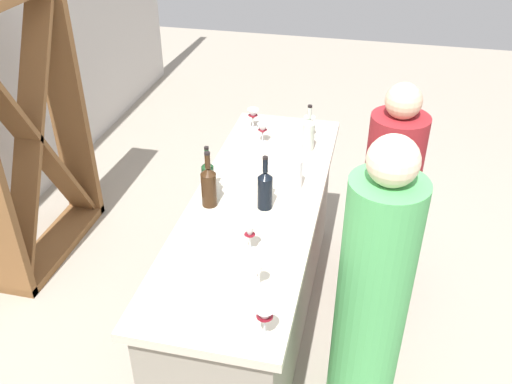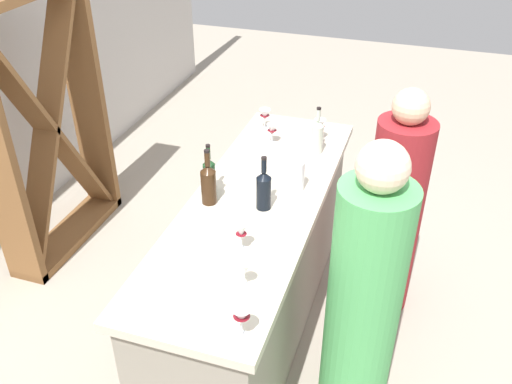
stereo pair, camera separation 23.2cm
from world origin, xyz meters
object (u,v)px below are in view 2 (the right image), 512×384
at_px(wine_bottle_second_right_clear_pale, 317,136).
at_px(wine_glass_far_right, 265,115).
at_px(wine_bottle_leftmost_amber_brown, 209,183).
at_px(wine_bottle_center_olive_green, 209,175).
at_px(wine_glass_far_left, 241,232).
at_px(person_center_guest, 363,303).
at_px(wine_glass_near_center, 320,125).
at_px(wine_glass_near_right, 244,270).
at_px(water_pitcher, 296,175).
at_px(wine_glass_far_center, 272,130).
at_px(person_left_guest, 394,214).
at_px(wine_rack, 47,129).
at_px(wine_glass_near_left, 242,316).
at_px(wine_bottle_second_left_near_black, 264,189).

distance_m(wine_bottle_second_right_clear_pale, wine_glass_far_right, 0.46).
height_order(wine_bottle_leftmost_amber_brown, wine_bottle_center_olive_green, wine_bottle_leftmost_amber_brown).
bearing_deg(wine_glass_far_left, person_center_guest, -87.34).
height_order(wine_glass_near_center, wine_glass_near_right, wine_glass_near_center).
bearing_deg(water_pitcher, wine_glass_far_center, 30.43).
bearing_deg(person_left_guest, wine_glass_near_center, -31.54).
xyz_separation_m(wine_glass_near_right, water_pitcher, (0.86, -0.01, -0.01)).
xyz_separation_m(wine_bottle_leftmost_amber_brown, person_left_guest, (0.57, -0.96, -0.37)).
distance_m(wine_glass_far_center, person_left_guest, 0.93).
bearing_deg(wine_bottle_center_olive_green, wine_rack, 73.40).
bearing_deg(person_left_guest, wine_glass_near_left, 71.59).
xyz_separation_m(wine_bottle_second_left_near_black, water_pitcher, (0.24, -0.11, -0.03)).
relative_size(wine_bottle_center_olive_green, person_center_guest, 0.18).
height_order(wine_bottle_second_left_near_black, wine_glass_far_right, wine_bottle_second_left_near_black).
distance_m(wine_glass_near_left, person_left_guest, 1.54).
height_order(wine_bottle_second_right_clear_pale, water_pitcher, wine_bottle_second_right_clear_pale).
xyz_separation_m(wine_bottle_center_olive_green, wine_glass_far_center, (0.67, -0.16, -0.02)).
bearing_deg(wine_glass_near_center, wine_glass_far_left, 175.32).
xyz_separation_m(wine_glass_near_right, wine_glass_far_center, (1.35, 0.28, -0.01)).
xyz_separation_m(wine_rack, wine_glass_near_left, (-1.37, -1.91, 0.12)).
bearing_deg(wine_glass_near_center, wine_glass_far_center, 116.59).
bearing_deg(wine_bottle_second_left_near_black, person_center_guest, -119.84).
bearing_deg(wine_bottle_second_left_near_black, wine_rack, 74.77).
height_order(wine_glass_far_center, person_left_guest, person_left_guest).
height_order(wine_bottle_second_right_clear_pale, wine_glass_far_center, wine_bottle_second_right_clear_pale).
distance_m(wine_bottle_leftmost_amber_brown, wine_bottle_center_olive_green, 0.10).
xyz_separation_m(water_pitcher, person_left_guest, (0.29, -0.55, -0.34)).
bearing_deg(wine_glass_near_right, wine_glass_far_left, 21.99).
height_order(person_left_guest, person_center_guest, person_center_guest).
bearing_deg(wine_bottle_leftmost_amber_brown, wine_rack, 70.26).
height_order(wine_glass_near_left, wine_glass_near_center, wine_glass_near_left).
distance_m(wine_bottle_second_left_near_black, wine_glass_near_right, 0.63).
height_order(wine_bottle_leftmost_amber_brown, wine_glass_far_center, wine_bottle_leftmost_amber_brown).
height_order(wine_bottle_second_left_near_black, person_center_guest, person_center_guest).
bearing_deg(wine_bottle_second_right_clear_pale, wine_glass_near_center, 6.43).
distance_m(wine_bottle_center_olive_green, wine_glass_near_left, 1.09).
distance_m(wine_glass_near_left, wine_glass_near_center, 1.77).
height_order(wine_bottle_center_olive_green, wine_glass_far_right, wine_bottle_center_olive_green).
height_order(wine_glass_near_center, person_left_guest, person_left_guest).
relative_size(wine_bottle_second_left_near_black, wine_bottle_center_olive_green, 1.04).
relative_size(wine_bottle_leftmost_amber_brown, wine_bottle_center_olive_green, 1.08).
xyz_separation_m(wine_glass_near_left, person_center_guest, (0.55, -0.42, -0.30)).
height_order(wine_bottle_leftmost_amber_brown, wine_glass_far_right, wine_bottle_leftmost_amber_brown).
height_order(wine_glass_far_left, person_left_guest, person_left_guest).
bearing_deg(wine_glass_near_center, wine_bottle_second_right_clear_pale, -173.57).
bearing_deg(wine_glass_near_left, wine_glass_far_right, 14.61).
xyz_separation_m(wine_glass_near_center, wine_glass_far_right, (0.05, 0.39, -0.01)).
distance_m(wine_glass_near_center, person_left_guest, 0.74).
height_order(wine_glass_near_right, wine_glass_far_left, wine_glass_far_left).
height_order(wine_rack, wine_glass_far_center, wine_rack).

